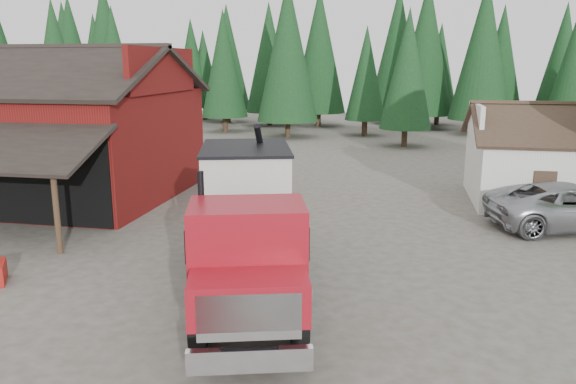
# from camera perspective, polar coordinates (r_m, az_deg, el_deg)

# --- Properties ---
(ground) EXTENTS (120.00, 120.00, 0.00)m
(ground) POSITION_cam_1_polar(r_m,az_deg,el_deg) (16.44, -9.39, -9.76)
(ground) COLOR #4F493E
(ground) RESTS_ON ground
(red_barn) EXTENTS (12.80, 13.63, 7.18)m
(red_barn) POSITION_cam_1_polar(r_m,az_deg,el_deg) (29.39, -23.19, 4.85)
(red_barn) COLOR #621310
(red_barn) RESTS_ON ground
(farmhouse) EXTENTS (8.60, 6.42, 4.65)m
(farmhouse) POSITION_cam_1_polar(r_m,az_deg,el_deg) (28.57, 26.23, 2.27)
(farmhouse) COLOR silver
(farmhouse) RESTS_ON ground
(conifer_backdrop) EXTENTS (76.00, 16.00, 16.00)m
(conifer_backdrop) POSITION_cam_1_polar(r_m,az_deg,el_deg) (56.78, 5.53, 6.50)
(conifer_backdrop) COLOR black
(conifer_backdrop) RESTS_ON ground
(near_pine_a) EXTENTS (4.40, 4.40, 11.40)m
(near_pine_a) POSITION_cam_1_polar(r_m,az_deg,el_deg) (50.33, -22.52, 12.08)
(near_pine_a) COLOR #382619
(near_pine_a) RESTS_ON ground
(near_pine_b) EXTENTS (3.96, 3.96, 10.40)m
(near_pine_b) POSITION_cam_1_polar(r_m,az_deg,el_deg) (44.17, 12.05, 12.12)
(near_pine_b) COLOR #382619
(near_pine_b) RESTS_ON ground
(near_pine_d) EXTENTS (5.28, 5.28, 13.40)m
(near_pine_d) POSITION_cam_1_polar(r_m,az_deg,el_deg) (49.10, -0.03, 14.21)
(near_pine_d) COLOR #382619
(near_pine_d) RESTS_ON ground
(feed_truck) EXTENTS (5.21, 10.27, 4.48)m
(feed_truck) POSITION_cam_1_polar(r_m,az_deg,el_deg) (15.58, -4.18, -2.73)
(feed_truck) COLOR black
(feed_truck) RESTS_ON ground
(silver_car) EXTENTS (6.98, 4.44, 1.79)m
(silver_car) POSITION_cam_1_polar(r_m,az_deg,el_deg) (24.30, 27.02, -1.34)
(silver_car) COLOR #9B9CA2
(silver_car) RESTS_ON ground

